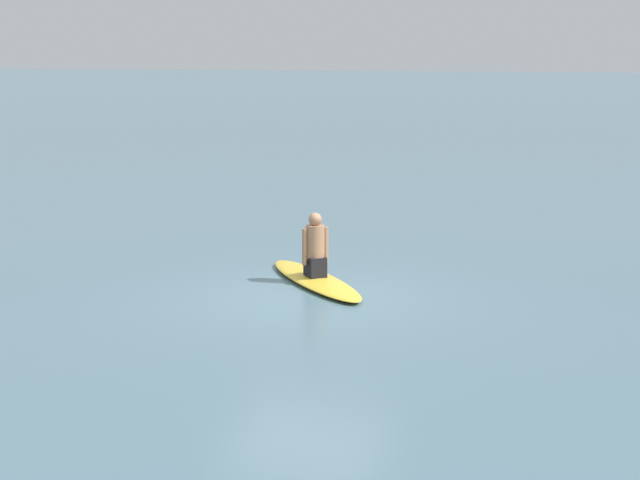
{
  "coord_description": "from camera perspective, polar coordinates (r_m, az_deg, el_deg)",
  "views": [
    {
      "loc": [
        5.44,
        -13.19,
        3.64
      ],
      "look_at": [
        -0.26,
        1.17,
        0.65
      ],
      "focal_mm": 53.86,
      "sensor_mm": 36.0,
      "label": 1
    }
  ],
  "objects": [
    {
      "name": "surfboard",
      "position": [
        15.56,
        -0.28,
        -2.37
      ],
      "size": [
        2.75,
        2.75,
        0.12
      ],
      "primitive_type": "ellipsoid",
      "rotation": [
        0.0,
        0.0,
        -0.79
      ],
      "color": "gold",
      "rests_on": "ground"
    },
    {
      "name": "person_paddler",
      "position": [
        15.45,
        -0.29,
        -0.46
      ],
      "size": [
        0.44,
        0.44,
        1.04
      ],
      "rotation": [
        0.0,
        0.0,
        -0.79
      ],
      "color": "black",
      "rests_on": "surfboard"
    },
    {
      "name": "ground_plane",
      "position": [
        14.72,
        -0.76,
        -3.38
      ],
      "size": [
        400.0,
        400.0,
        0.0
      ],
      "primitive_type": "plane",
      "color": "slate"
    }
  ]
}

